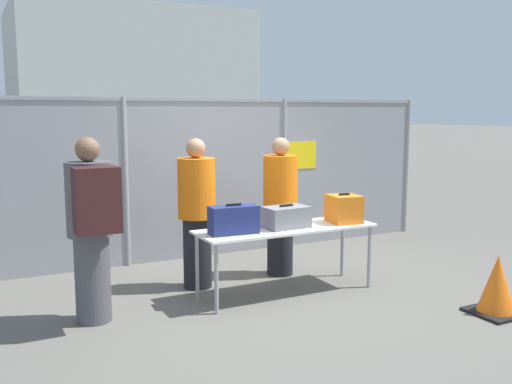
# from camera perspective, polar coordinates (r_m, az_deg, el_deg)

# --- Properties ---
(ground_plane) EXTENTS (120.00, 120.00, 0.00)m
(ground_plane) POSITION_cam_1_polar(r_m,az_deg,el_deg) (6.39, 2.09, -10.01)
(ground_plane) COLOR #605E56
(fence_section) EXTENTS (7.05, 0.07, 2.16)m
(fence_section) POSITION_cam_1_polar(r_m,az_deg,el_deg) (7.80, -4.54, 1.80)
(fence_section) COLOR gray
(fence_section) RESTS_ON ground_plane
(inspection_table) EXTENTS (2.00, 0.63, 0.74)m
(inspection_table) POSITION_cam_1_polar(r_m,az_deg,el_deg) (6.21, 3.04, -4.07)
(inspection_table) COLOR silver
(inspection_table) RESTS_ON ground_plane
(suitcase_navy) EXTENTS (0.52, 0.25, 0.31)m
(suitcase_navy) POSITION_cam_1_polar(r_m,az_deg,el_deg) (5.84, -2.25, -2.79)
(suitcase_navy) COLOR navy
(suitcase_navy) RESTS_ON inspection_table
(suitcase_grey) EXTENTS (0.49, 0.33, 0.25)m
(suitcase_grey) POSITION_cam_1_polar(r_m,az_deg,el_deg) (6.15, 3.03, -2.52)
(suitcase_grey) COLOR slate
(suitcase_grey) RESTS_ON inspection_table
(suitcase_orange) EXTENTS (0.36, 0.38, 0.34)m
(suitcase_orange) POSITION_cam_1_polar(r_m,az_deg,el_deg) (6.50, 8.79, -1.67)
(suitcase_orange) COLOR orange
(suitcase_orange) RESTS_ON inspection_table
(traveler_hooded) EXTENTS (0.43, 0.67, 1.75)m
(traveler_hooded) POSITION_cam_1_polar(r_m,az_deg,el_deg) (5.47, -16.10, -2.99)
(traveler_hooded) COLOR #4C4C51
(traveler_hooded) RESTS_ON ground_plane
(security_worker_near) EXTENTS (0.41, 0.41, 1.67)m
(security_worker_near) POSITION_cam_1_polar(r_m,az_deg,el_deg) (6.89, 2.44, -1.26)
(security_worker_near) COLOR black
(security_worker_near) RESTS_ON ground_plane
(security_worker_far) EXTENTS (0.42, 0.42, 1.69)m
(security_worker_far) POSITION_cam_1_polar(r_m,az_deg,el_deg) (6.40, -5.95, -1.95)
(security_worker_far) COLOR black
(security_worker_far) RESTS_ON ground_plane
(utility_trailer) EXTENTS (3.30, 2.17, 0.72)m
(utility_trailer) POSITION_cam_1_polar(r_m,az_deg,el_deg) (11.10, 0.72, -0.03)
(utility_trailer) COLOR white
(utility_trailer) RESTS_ON ground_plane
(distant_hangar) EXTENTS (11.52, 8.17, 7.03)m
(distant_hangar) POSITION_cam_1_polar(r_m,az_deg,el_deg) (31.49, -12.64, 10.70)
(distant_hangar) COLOR #B2B7B2
(distant_hangar) RESTS_ON ground_plane
(traffic_cone) EXTENTS (0.48, 0.48, 0.60)m
(traffic_cone) POSITION_cam_1_polar(r_m,az_deg,el_deg) (6.14, 22.96, -8.69)
(traffic_cone) COLOR black
(traffic_cone) RESTS_ON ground_plane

